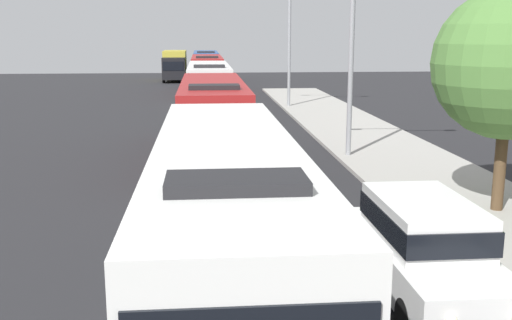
% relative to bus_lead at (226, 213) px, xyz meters
% --- Properties ---
extents(bus_lead, '(2.58, 11.70, 3.21)m').
position_rel_bus_lead_xyz_m(bus_lead, '(0.00, 0.00, 0.00)').
color(bus_lead, silver).
rests_on(bus_lead, ground_plane).
extents(bus_second_in_line, '(2.58, 11.01, 3.21)m').
position_rel_bus_lead_xyz_m(bus_second_in_line, '(-0.00, 13.52, -0.00)').
color(bus_second_in_line, maroon).
rests_on(bus_second_in_line, ground_plane).
extents(bus_middle, '(2.58, 11.33, 3.21)m').
position_rel_bus_lead_xyz_m(bus_middle, '(-0.00, 27.13, -0.00)').
color(bus_middle, silver).
rests_on(bus_middle, ground_plane).
extents(bus_fourth_in_line, '(2.58, 11.68, 3.21)m').
position_rel_bus_lead_xyz_m(bus_fourth_in_line, '(-0.00, 40.95, -0.00)').
color(bus_fourth_in_line, maroon).
rests_on(bus_fourth_in_line, ground_plane).
extents(bus_rear, '(2.58, 11.97, 3.21)m').
position_rel_bus_lead_xyz_m(bus_rear, '(0.00, 54.26, 0.00)').
color(bus_rear, '#284C8C').
rests_on(bus_rear, ground_plane).
extents(white_suv, '(1.86, 5.01, 1.90)m').
position_rel_bus_lead_xyz_m(white_suv, '(3.70, -0.26, -0.66)').
color(white_suv, white).
rests_on(white_suv, ground_plane).
extents(box_truck_oncoming, '(2.35, 7.22, 3.15)m').
position_rel_bus_lead_xyz_m(box_truck_oncoming, '(-3.30, 54.40, 0.01)').
color(box_truck_oncoming, black).
rests_on(box_truck_oncoming, ground_plane).
extents(streetlamp_mid, '(5.52, 0.28, 7.55)m').
position_rel_bus_lead_xyz_m(streetlamp_mid, '(5.40, 12.66, 3.11)').
color(streetlamp_mid, gray).
rests_on(streetlamp_mid, sidewalk).
extents(streetlamp_far, '(5.30, 0.28, 7.99)m').
position_rel_bus_lead_xyz_m(streetlamp_far, '(5.40, 29.66, 3.33)').
color(streetlamp_far, gray).
rests_on(streetlamp_far, sidewalk).
extents(roadside_tree, '(4.04, 4.04, 6.03)m').
position_rel_bus_lead_xyz_m(roadside_tree, '(7.68, 4.74, 2.46)').
color(roadside_tree, '#4C3823').
rests_on(roadside_tree, sidewalk).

